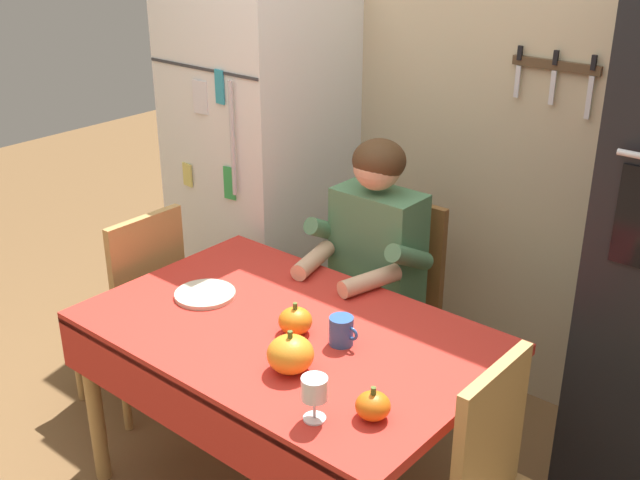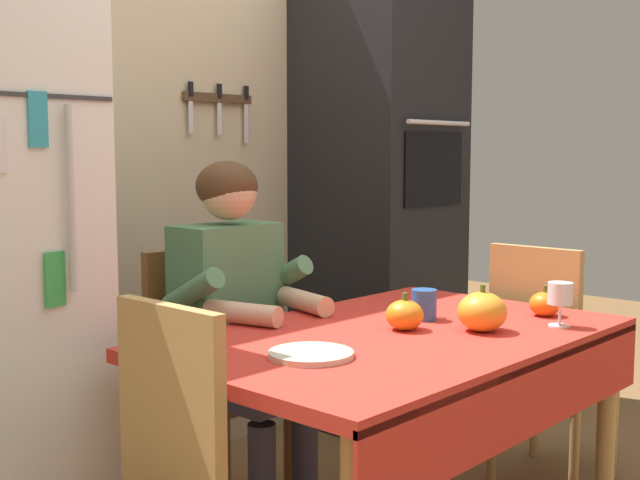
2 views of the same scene
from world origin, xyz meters
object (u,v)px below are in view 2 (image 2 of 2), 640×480
object	(u,v)px
dining_table	(400,361)
serving_tray	(311,354)
chair_behind_person	(205,367)
coffee_mug	(424,305)
pumpkin_small	(545,304)
pumpkin_medium	(405,315)
pumpkin_large	(482,312)
wine_glass	(560,296)
wall_oven	(379,201)
seated_person	(240,312)
chair_right_side	(546,354)

from	to	relation	value
dining_table	serving_tray	bearing A→B (deg)	-179.44
chair_behind_person	coffee_mug	bearing A→B (deg)	-67.52
chair_behind_person	pumpkin_small	distance (m)	1.20
dining_table	pumpkin_medium	world-z (taller)	pumpkin_medium
chair_behind_person	pumpkin_large	distance (m)	1.04
chair_behind_person	wine_glass	bearing A→B (deg)	-65.58
wine_glass	pumpkin_small	xyz separation A→B (m)	(0.12, 0.11, -0.06)
pumpkin_medium	wine_glass	bearing A→B (deg)	-41.81
pumpkin_large	pumpkin_small	world-z (taller)	pumpkin_large
pumpkin_large	serving_tray	xyz separation A→B (m)	(-0.57, 0.16, -0.05)
chair_behind_person	pumpkin_medium	bearing A→B (deg)	-79.85
coffee_mug	pumpkin_small	xyz separation A→B (m)	(0.32, -0.25, -0.01)
coffee_mug	dining_table	bearing A→B (deg)	-163.80
pumpkin_small	serving_tray	xyz separation A→B (m)	(-0.91, 0.19, -0.03)
wall_oven	seated_person	bearing A→B (deg)	-164.45
coffee_mug	pumpkin_large	world-z (taller)	pumpkin_large
wine_glass	wall_oven	bearing A→B (deg)	62.24
wall_oven	pumpkin_large	xyz separation A→B (m)	(-0.87, -1.09, -0.25)
chair_behind_person	chair_right_side	xyz separation A→B (m)	(1.00, -0.80, 0.00)
coffee_mug	pumpkin_large	distance (m)	0.23
coffee_mug	pumpkin_small	size ratio (longest dim) A/B	1.07
serving_tray	chair_right_side	bearing A→B (deg)	-0.30
pumpkin_medium	seated_person	bearing A→B (deg)	103.30
serving_tray	seated_person	bearing A→B (deg)	64.32
pumpkin_large	pumpkin_small	bearing A→B (deg)	-4.73
pumpkin_small	dining_table	bearing A→B (deg)	159.62
dining_table	seated_person	size ratio (longest dim) A/B	1.12
chair_behind_person	serving_tray	size ratio (longest dim) A/B	4.13
dining_table	seated_person	world-z (taller)	seated_person
chair_right_side	wine_glass	bearing A→B (deg)	-149.24
pumpkin_small	serving_tray	bearing A→B (deg)	168.19
seated_person	coffee_mug	size ratio (longest dim) A/B	11.45
coffee_mug	serving_tray	size ratio (longest dim) A/B	0.48
pumpkin_medium	chair_right_side	bearing A→B (deg)	-1.71
coffee_mug	pumpkin_large	xyz separation A→B (m)	(-0.02, -0.23, 0.01)
pumpkin_small	wine_glass	bearing A→B (deg)	-137.19
coffee_mug	pumpkin_large	bearing A→B (deg)	-95.47
wall_oven	pumpkin_medium	size ratio (longest dim) A/B	18.27
chair_behind_person	pumpkin_small	xyz separation A→B (m)	(0.62, -0.99, 0.27)
dining_table	coffee_mug	distance (m)	0.25
chair_right_side	coffee_mug	size ratio (longest dim) A/B	8.55
wall_oven	pumpkin_large	size ratio (longest dim) A/B	14.23
seated_person	pumpkin_medium	xyz separation A→B (m)	(0.14, -0.59, 0.05)
pumpkin_large	seated_person	bearing A→B (deg)	110.07
pumpkin_small	pumpkin_large	bearing A→B (deg)	175.27
wine_glass	serving_tray	bearing A→B (deg)	159.04
dining_table	pumpkin_small	size ratio (longest dim) A/B	13.74
wall_oven	pumpkin_medium	world-z (taller)	wall_oven
wine_glass	pumpkin_large	world-z (taller)	pumpkin_large
chair_right_side	chair_behind_person	bearing A→B (deg)	141.16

